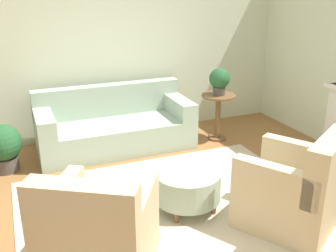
{
  "coord_description": "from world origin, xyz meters",
  "views": [
    {
      "loc": [
        -1.46,
        -3.38,
        2.31
      ],
      "look_at": [
        0.15,
        0.55,
        0.75
      ],
      "focal_mm": 42.0,
      "sensor_mm": 36.0,
      "label": 1
    }
  ],
  "objects": [
    {
      "name": "potted_plant_on_side_table",
      "position": [
        1.41,
        1.62,
        0.94
      ],
      "size": [
        0.31,
        0.31,
        0.41
      ],
      "color": "#4C4742",
      "rests_on": "side_table"
    },
    {
      "name": "ground_plane",
      "position": [
        0.0,
        0.0,
        0.0
      ],
      "size": [
        16.0,
        16.0,
        0.0
      ],
      "primitive_type": "plane",
      "color": "#996638"
    },
    {
      "name": "armchair_right",
      "position": [
        0.97,
        -0.72,
        0.38
      ],
      "size": [
        1.15,
        1.17,
        1.0
      ],
      "color": "#C6B289",
      "rests_on": "rug"
    },
    {
      "name": "armchair_left",
      "position": [
        -0.97,
        -0.72,
        0.38
      ],
      "size": [
        1.15,
        1.17,
        1.0
      ],
      "color": "#C6B289",
      "rests_on": "rug"
    },
    {
      "name": "ottoman_table",
      "position": [
        0.13,
        -0.04,
        0.28
      ],
      "size": [
        0.71,
        0.71,
        0.43
      ],
      "color": "#9EB29E",
      "rests_on": "rug"
    },
    {
      "name": "side_table",
      "position": [
        1.41,
        1.62,
        0.48
      ],
      "size": [
        0.51,
        0.51,
        0.71
      ],
      "color": "brown",
      "rests_on": "ground_plane"
    },
    {
      "name": "couch",
      "position": [
        -0.14,
        1.9,
        0.32
      ],
      "size": [
        2.2,
        0.93,
        0.88
      ],
      "color": "#9EB29E",
      "rests_on": "ground_plane"
    },
    {
      "name": "rug",
      "position": [
        0.0,
        0.0,
        0.01
      ],
      "size": [
        3.24,
        2.53,
        0.01
      ],
      "color": "beige",
      "rests_on": "ground_plane"
    },
    {
      "name": "wall_back",
      "position": [
        0.0,
        2.52,
        1.4
      ],
      "size": [
        8.93,
        0.12,
        2.8
      ],
      "color": "beige",
      "rests_on": "ground_plane"
    },
    {
      "name": "potted_plant_floor",
      "position": [
        -1.66,
        1.68,
        0.34
      ],
      "size": [
        0.48,
        0.48,
        0.63
      ],
      "color": "#4C4742",
      "rests_on": "ground_plane"
    }
  ]
}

